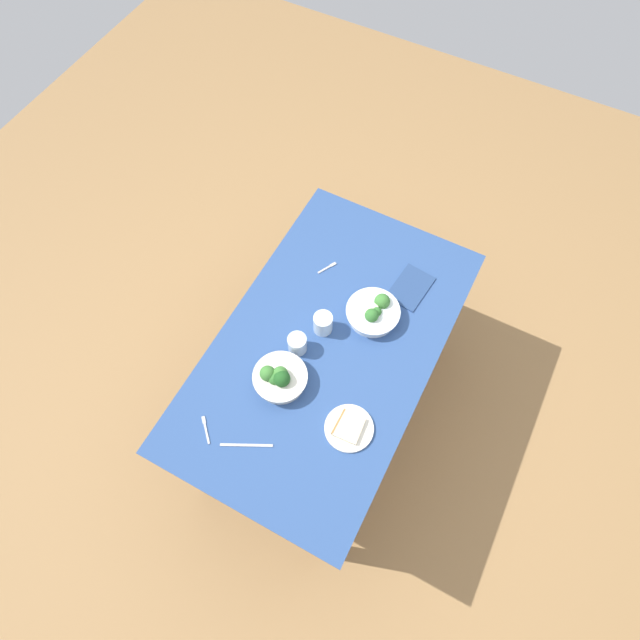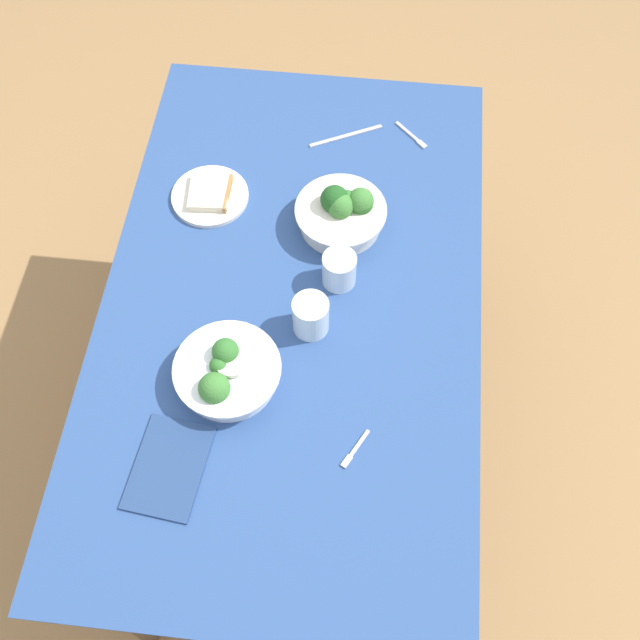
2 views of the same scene
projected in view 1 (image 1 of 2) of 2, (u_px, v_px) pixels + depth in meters
name	position (u px, v px, depth m)	size (l,w,h in m)	color
ground_plane	(326.00, 406.00, 2.93)	(6.00, 6.00, 0.00)	#9E7547
dining_table	(327.00, 357.00, 2.37)	(1.47, 0.86, 0.75)	#2D4C84
broccoli_bowl_far	(374.00, 312.00, 2.30)	(0.23, 0.23, 0.10)	white
broccoli_bowl_near	(279.00, 378.00, 2.15)	(0.22, 0.22, 0.11)	silver
bread_side_plate	(349.00, 428.00, 2.09)	(0.19, 0.19, 0.03)	silver
water_glass_center	(297.00, 344.00, 2.22)	(0.08, 0.08, 0.09)	silver
water_glass_side	(323.00, 323.00, 2.26)	(0.08, 0.08, 0.09)	silver
fork_by_far_bowl	(206.00, 429.00, 2.10)	(0.09, 0.09, 0.00)	#B7B7BC
fork_by_near_bowl	(328.00, 267.00, 2.44)	(0.09, 0.05, 0.00)	#B7B7BC
table_knife_left	(246.00, 445.00, 2.07)	(0.20, 0.01, 0.00)	#B7B7BC
napkin_folded_upper	(411.00, 287.00, 2.40)	(0.21, 0.14, 0.01)	navy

